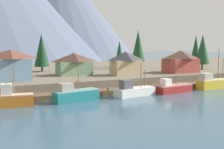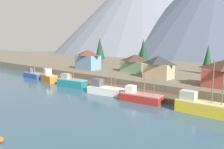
{
  "view_description": "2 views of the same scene",
  "coord_description": "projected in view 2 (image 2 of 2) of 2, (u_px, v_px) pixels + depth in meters",
  "views": [
    {
      "loc": [
        -29.38,
        -52.81,
        10.46
      ],
      "look_at": [
        -1.42,
        3.74,
        3.67
      ],
      "focal_mm": 49.62,
      "sensor_mm": 36.0,
      "label": 1
    },
    {
      "loc": [
        32.96,
        -36.56,
        11.53
      ],
      "look_at": [
        -1.63,
        2.5,
        3.65
      ],
      "focal_mm": 35.28,
      "sensor_mm": 36.0,
      "label": 2
    }
  ],
  "objects": [
    {
      "name": "house_green",
      "position": [
        135.0,
        63.0,
        65.33
      ],
      "size": [
        8.23,
        5.18,
        5.2
      ],
      "color": "#6B8E66",
      "rests_on": "shoreline_bank"
    },
    {
      "name": "channel_buoy",
      "position": [
        1.0,
        140.0,
        25.22
      ],
      "size": [
        0.7,
        0.7,
        0.7
      ],
      "primitive_type": "sphere",
      "color": "#E04C19",
      "rests_on": "ground_plane"
    },
    {
      "name": "fishing_boat_blue",
      "position": [
        33.0,
        75.0,
        69.94
      ],
      "size": [
        8.2,
        2.6,
        6.2
      ],
      "rotation": [
        0.0,
        0.0,
        -0.0
      ],
      "color": "navy",
      "rests_on": "ground_plane"
    },
    {
      "name": "fishing_boat_orange",
      "position": [
        49.0,
        77.0,
        63.4
      ],
      "size": [
        6.95,
        3.4,
        6.45
      ],
      "rotation": [
        0.0,
        0.0,
        -0.16
      ],
      "color": "#CC6B1E",
      "rests_on": "ground_plane"
    },
    {
      "name": "mountain_west_peak",
      "position": [
        143.0,
        9.0,
        217.39
      ],
      "size": [
        175.9,
        175.9,
        86.75
      ],
      "primitive_type": "cone",
      "color": "slate",
      "rests_on": "ground_plane"
    },
    {
      "name": "mountain_central_peak",
      "position": [
        221.0,
        5.0,
        171.58
      ],
      "size": [
        163.04,
        163.04,
        79.47
      ],
      "primitive_type": "cone",
      "color": "#4C566B",
      "rests_on": "ground_plane"
    },
    {
      "name": "conifer_mid_left",
      "position": [
        208.0,
        57.0,
        60.99
      ],
      "size": [
        2.77,
        2.77,
        8.19
      ],
      "color": "#4C3823",
      "rests_on": "shoreline_bank"
    },
    {
      "name": "fishing_boat_yellow",
      "position": [
        200.0,
        106.0,
        35.29
      ],
      "size": [
        8.28,
        2.9,
        8.78
      ],
      "rotation": [
        0.0,
        0.0,
        0.04
      ],
      "color": "gold",
      "rests_on": "ground_plane"
    },
    {
      "name": "ground_plane",
      "position": [
        155.0,
        82.0,
        65.27
      ],
      "size": [
        400.0,
        400.0,
        1.0
      ],
      "primitive_type": "cube",
      "color": "#335166"
    },
    {
      "name": "fishing_boat_teal",
      "position": [
        71.0,
        82.0,
        56.25
      ],
      "size": [
        8.48,
        3.77,
        6.4
      ],
      "rotation": [
        0.0,
        0.0,
        0.17
      ],
      "color": "#196B70",
      "rests_on": "ground_plane"
    },
    {
      "name": "conifer_back_right",
      "position": [
        143.0,
        51.0,
        76.65
      ],
      "size": [
        3.99,
        3.99,
        9.98
      ],
      "color": "#4C3823",
      "rests_on": "shoreline_bank"
    },
    {
      "name": "dock",
      "position": [
        116.0,
        89.0,
        51.79
      ],
      "size": [
        80.0,
        4.0,
        1.6
      ],
      "color": "brown",
      "rests_on": "ground_plane"
    },
    {
      "name": "house_tan",
      "position": [
        159.0,
        67.0,
        54.06
      ],
      "size": [
        6.99,
        4.28,
        5.55
      ],
      "color": "tan",
      "rests_on": "shoreline_bank"
    },
    {
      "name": "fishing_boat_white",
      "position": [
        104.0,
        89.0,
        48.43
      ],
      "size": [
        8.51,
        3.98,
        6.26
      ],
      "rotation": [
        0.0,
        0.0,
        0.16
      ],
      "color": "silver",
      "rests_on": "ground_plane"
    },
    {
      "name": "shoreline_bank",
      "position": [
        174.0,
        72.0,
        73.9
      ],
      "size": [
        400.0,
        56.0,
        2.5
      ],
      "primitive_type": "cube",
      "color": "#665B4C",
      "rests_on": "ground_plane"
    },
    {
      "name": "house_blue",
      "position": [
        88.0,
        59.0,
        71.43
      ],
      "size": [
        8.09,
        4.68,
        6.33
      ],
      "color": "#6689A8",
      "rests_on": "shoreline_bank"
    },
    {
      "name": "conifer_back_left",
      "position": [
        100.0,
        49.0,
        95.62
      ],
      "size": [
        4.32,
        4.32,
        10.61
      ],
      "color": "#4C3823",
      "rests_on": "shoreline_bank"
    },
    {
      "name": "fishing_boat_red",
      "position": [
        140.0,
        97.0,
        42.39
      ],
      "size": [
        8.48,
        3.83,
        5.71
      ],
      "rotation": [
        0.0,
        0.0,
        0.13
      ],
      "color": "maroon",
      "rests_on": "ground_plane"
    }
  ]
}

